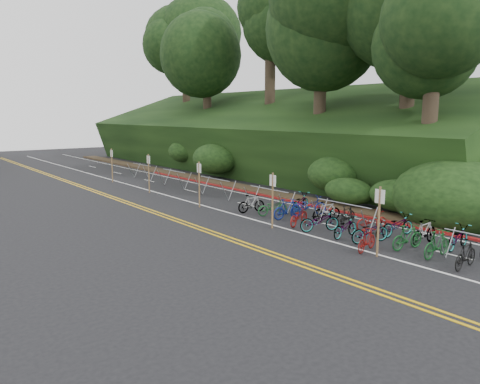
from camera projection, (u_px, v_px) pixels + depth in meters
name	position (u px, v px, depth m)	size (l,w,h in m)	color
ground	(353.00, 257.00, 16.65)	(120.00, 120.00, 0.00)	black
road_markings	(209.00, 210.00, 24.92)	(7.47, 80.00, 0.01)	gold
red_curb	(259.00, 194.00, 29.44)	(0.25, 28.00, 0.10)	maroon
embankment	(272.00, 144.00, 38.90)	(14.30, 48.14, 9.11)	black
tree_cluster	(219.00, 36.00, 37.87)	(32.28, 53.90, 18.09)	#2D2319
bike_racks_rest	(215.00, 184.00, 28.47)	(1.14, 23.00, 1.17)	gray
signpost_near	(379.00, 217.00, 16.51)	(0.08, 0.40, 2.54)	brown
signposts_rest	(172.00, 176.00, 27.71)	(0.08, 18.40, 2.50)	brown
bike_front	(367.00, 240.00, 17.33)	(1.44, 0.41, 0.86)	maroon
bike_valet	(353.00, 221.00, 20.24)	(3.56, 12.92, 1.00)	black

